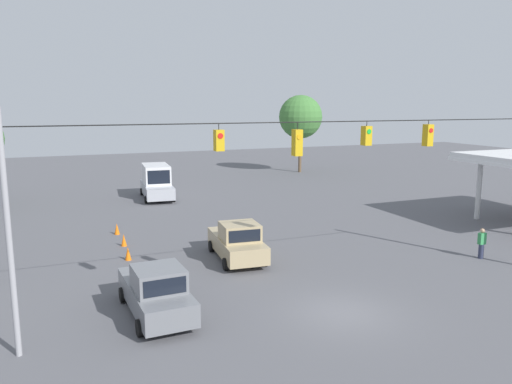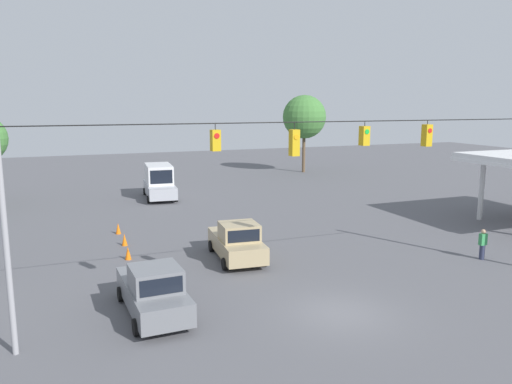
% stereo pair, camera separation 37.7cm
% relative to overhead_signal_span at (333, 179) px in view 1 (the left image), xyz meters
% --- Properties ---
extents(ground_plane, '(140.00, 140.00, 0.00)m').
position_rel_overhead_signal_span_xyz_m(ground_plane, '(0.05, 1.18, -5.29)').
color(ground_plane, '#56565B').
extents(overhead_signal_span, '(24.07, 0.38, 8.24)m').
position_rel_overhead_signal_span_xyz_m(overhead_signal_span, '(0.00, 0.00, 0.00)').
color(overhead_signal_span, '#939399').
rests_on(overhead_signal_span, ground_plane).
extents(pickup_truck_grey_parked_shoulder, '(2.41, 5.46, 2.12)m').
position_rel_overhead_signal_span_xyz_m(pickup_truck_grey_parked_shoulder, '(7.05, -1.51, -4.32)').
color(pickup_truck_grey_parked_shoulder, slate).
rests_on(pickup_truck_grey_parked_shoulder, ground_plane).
extents(box_truck_silver_withflow_deep, '(2.95, 6.52, 2.98)m').
position_rel_overhead_signal_span_xyz_m(box_truck_silver_withflow_deep, '(2.04, -26.54, -3.83)').
color(box_truck_silver_withflow_deep, '#A8AAB2').
rests_on(box_truck_silver_withflow_deep, ground_plane).
extents(pickup_truck_tan_withflow_mid, '(2.65, 5.36, 2.12)m').
position_rel_overhead_signal_span_xyz_m(pickup_truck_tan_withflow_mid, '(1.57, -7.03, -4.32)').
color(pickup_truck_tan_withflow_mid, tan).
rests_on(pickup_truck_tan_withflow_mid, ground_plane).
extents(traffic_cone_nearest, '(0.34, 0.34, 0.73)m').
position_rel_overhead_signal_span_xyz_m(traffic_cone_nearest, '(6.81, -3.14, -4.93)').
color(traffic_cone_nearest, orange).
rests_on(traffic_cone_nearest, ground_plane).
extents(traffic_cone_second, '(0.34, 0.34, 0.73)m').
position_rel_overhead_signal_span_xyz_m(traffic_cone_second, '(6.94, -6.01, -4.93)').
color(traffic_cone_second, orange).
rests_on(traffic_cone_second, ground_plane).
extents(traffic_cone_third, '(0.34, 0.34, 0.73)m').
position_rel_overhead_signal_span_xyz_m(traffic_cone_third, '(7.07, -9.18, -4.93)').
color(traffic_cone_third, orange).
rests_on(traffic_cone_third, ground_plane).
extents(traffic_cone_fourth, '(0.34, 0.34, 0.73)m').
position_rel_overhead_signal_span_xyz_m(traffic_cone_fourth, '(6.91, -12.01, -4.93)').
color(traffic_cone_fourth, orange).
rests_on(traffic_cone_fourth, ground_plane).
extents(traffic_cone_fifth, '(0.34, 0.34, 0.73)m').
position_rel_overhead_signal_span_xyz_m(traffic_cone_fifth, '(6.95, -14.93, -4.93)').
color(traffic_cone_fifth, orange).
rests_on(traffic_cone_fifth, ground_plane).
extents(pedestrian, '(0.40, 0.28, 1.68)m').
position_rel_overhead_signal_span_xyz_m(pedestrian, '(-10.78, -2.15, -4.45)').
color(pedestrian, '#2D334C').
rests_on(pedestrian, ground_plane).
extents(tree_horizon_left, '(5.24, 5.24, 9.37)m').
position_rel_overhead_signal_span_xyz_m(tree_horizon_left, '(-17.72, -37.04, 1.43)').
color(tree_horizon_left, brown).
rests_on(tree_horizon_left, ground_plane).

